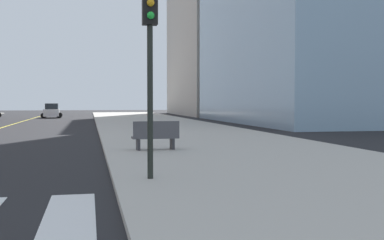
# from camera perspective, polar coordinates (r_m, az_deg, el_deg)

# --- Properties ---
(sidewalk_kerb_east) EXTENTS (10.00, 120.00, 0.15)m
(sidewalk_kerb_east) POSITION_cam_1_polar(r_m,az_deg,el_deg) (25.38, 0.62, -2.21)
(sidewalk_kerb_east) COLOR #B2ADA3
(sidewalk_kerb_east) RESTS_ON ground
(lane_divider_paint) EXTENTS (0.16, 80.00, 0.01)m
(lane_divider_paint) POSITION_cam_1_polar(r_m,az_deg,el_deg) (45.23, -20.48, -0.50)
(lane_divider_paint) COLOR yellow
(lane_divider_paint) RESTS_ON ground
(parking_garage_concrete) EXTENTS (18.00, 24.00, 28.65)m
(parking_garage_concrete) POSITION_cam_1_polar(r_m,az_deg,el_deg) (75.67, 5.35, 11.55)
(parking_garage_concrete) COLOR #B2ADA3
(parking_garage_concrete) RESTS_ON ground
(car_white_fourth) EXTENTS (2.57, 4.05, 1.78)m
(car_white_fourth) POSITION_cam_1_polar(r_m,az_deg,el_deg) (61.83, -16.26, 1.01)
(car_white_fourth) COLOR silver
(car_white_fourth) RESTS_ON ground
(traffic_light_near_corner) EXTENTS (0.36, 0.41, 4.72)m
(traffic_light_near_corner) POSITION_cam_1_polar(r_m,az_deg,el_deg) (11.80, -4.99, 9.23)
(traffic_light_near_corner) COLOR black
(traffic_light_near_corner) RESTS_ON sidewalk_kerb_east
(park_bench) EXTENTS (1.83, 0.66, 1.12)m
(park_bench) POSITION_cam_1_polar(r_m,az_deg,el_deg) (18.71, -4.32, -1.90)
(park_bench) COLOR #47474C
(park_bench) RESTS_ON sidewalk_kerb_east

